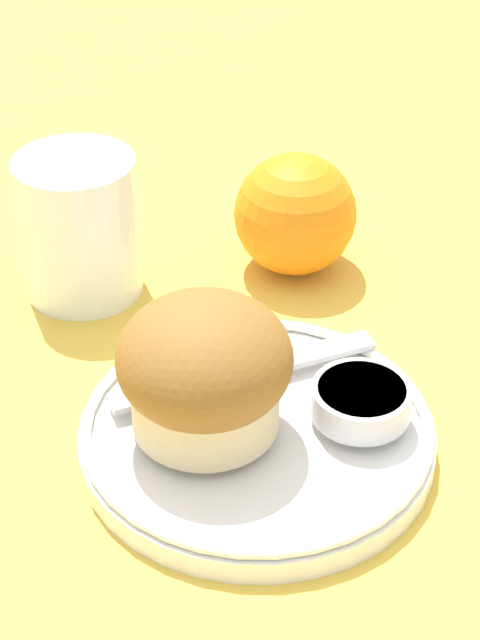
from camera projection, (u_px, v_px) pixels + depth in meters
ground_plane at (258, 428)px, 0.60m from camera, size 3.00×3.00×0.00m
plate at (257, 433)px, 0.58m from camera, size 0.19×0.19×0.02m
muffin at (205, 370)px, 0.55m from camera, size 0.09×0.09×0.07m
cream_ramekin at (361, 399)px, 0.57m from camera, size 0.05×0.05×0.02m
berry_pair at (239, 377)px, 0.59m from camera, size 0.03×0.01×0.01m
butter_knife at (251, 370)px, 0.60m from camera, size 0.16×0.03×0.00m
orange_fruit at (295, 214)px, 0.71m from camera, size 0.08×0.08×0.08m
juice_glass at (79, 227)px, 0.68m from camera, size 0.08×0.08×0.09m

